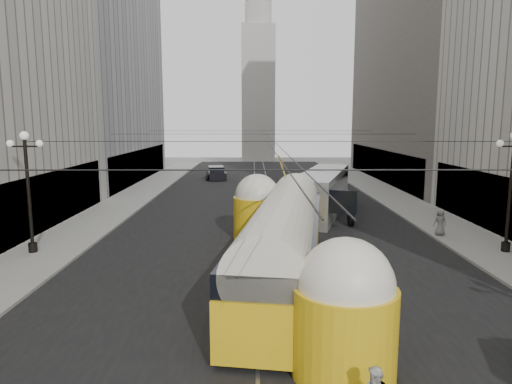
{
  "coord_description": "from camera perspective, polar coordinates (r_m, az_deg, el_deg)",
  "views": [
    {
      "loc": [
        -0.86,
        -5.52,
        7.0
      ],
      "look_at": [
        -0.75,
        16.0,
        3.68
      ],
      "focal_mm": 32.0,
      "sensor_mm": 36.0,
      "label": 1
    }
  ],
  "objects": [
    {
      "name": "sidewalk_left",
      "position": [
        43.54,
        -15.12,
        -0.68
      ],
      "size": [
        4.0,
        72.0,
        0.15
      ],
      "primitive_type": "cube",
      "color": "gray",
      "rests_on": "ground"
    },
    {
      "name": "city_bus",
      "position": [
        35.29,
        8.29,
        0.17
      ],
      "size": [
        6.28,
        13.22,
        3.24
      ],
      "color": "#AAADAF",
      "rests_on": "ground"
    },
    {
      "name": "sedan_white_far",
      "position": [
        50.0,
        6.31,
        1.42
      ],
      "size": [
        3.44,
        4.82,
        1.41
      ],
      "color": "white",
      "rests_on": "ground"
    },
    {
      "name": "building_left_far",
      "position": [
        57.3,
        -20.59,
        15.57
      ],
      "size": [
        12.6,
        28.6,
        28.6
      ],
      "color": "#999999",
      "rests_on": "ground"
    },
    {
      "name": "distant_tower",
      "position": [
        85.89,
        0.29,
        14.1
      ],
      "size": [
        6.0,
        6.0,
        31.36
      ],
      "color": "#B2AFA8",
      "rests_on": "ground"
    },
    {
      "name": "rail_right",
      "position": [
        38.69,
        2.09,
        -1.65
      ],
      "size": [
        0.12,
        85.0,
        0.04
      ],
      "primitive_type": "cube",
      "color": "gray",
      "rests_on": "ground"
    },
    {
      "name": "rail_left",
      "position": [
        38.66,
        -0.13,
        -1.65
      ],
      "size": [
        0.12,
        85.0,
        0.04
      ],
      "primitive_type": "cube",
      "color": "gray",
      "rests_on": "ground"
    },
    {
      "name": "lamppost_left_mid",
      "position": [
        26.49,
        -26.61,
        0.78
      ],
      "size": [
        1.86,
        0.44,
        6.37
      ],
      "color": "black",
      "rests_on": "sidewalk_left"
    },
    {
      "name": "sedan_dark_far",
      "position": [
        56.42,
        -5.0,
        2.35
      ],
      "size": [
        2.87,
        5.26,
        1.58
      ],
      "color": "black",
      "rests_on": "ground"
    },
    {
      "name": "catenary",
      "position": [
        37.04,
        1.22,
        7.05
      ],
      "size": [
        25.0,
        72.0,
        0.23
      ],
      "color": "black",
      "rests_on": "ground"
    },
    {
      "name": "road",
      "position": [
        38.67,
        0.98,
        -1.65
      ],
      "size": [
        20.0,
        85.0,
        0.02
      ],
      "primitive_type": "cube",
      "color": "black",
      "rests_on": "ground"
    },
    {
      "name": "pedestrian_sidewalk_right",
      "position": [
        29.95,
        22.04,
        -3.51
      ],
      "size": [
        0.84,
        0.57,
        1.62
      ],
      "primitive_type": "imported",
      "rotation": [
        0.0,
        0.0,
        3.26
      ],
      "color": "slate",
      "rests_on": "sidewalk_right"
    },
    {
      "name": "building_right_far",
      "position": [
        58.19,
        21.75,
        17.38
      ],
      "size": [
        12.6,
        32.6,
        32.6
      ],
      "color": "#514C47",
      "rests_on": "ground"
    },
    {
      "name": "sidewalk_right",
      "position": [
        44.01,
        16.7,
        -0.65
      ],
      "size": [
        4.0,
        72.0,
        0.15
      ],
      "primitive_type": "cube",
      "color": "gray",
      "rests_on": "ground"
    },
    {
      "name": "streetcar",
      "position": [
        20.06,
        3.61,
        -5.83
      ],
      "size": [
        5.16,
        17.99,
        3.98
      ],
      "color": "gold",
      "rests_on": "ground"
    },
    {
      "name": "lamppost_right_mid",
      "position": [
        27.29,
        29.25,
        0.8
      ],
      "size": [
        1.86,
        0.44,
        6.37
      ],
      "color": "black",
      "rests_on": "sidewalk_right"
    }
  ]
}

